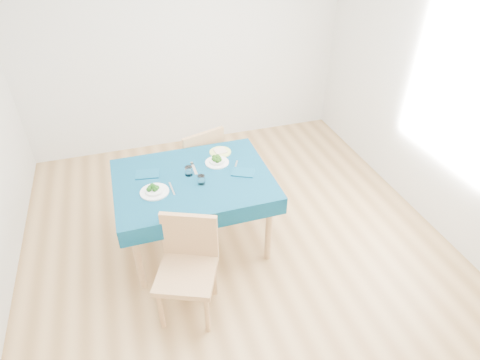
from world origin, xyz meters
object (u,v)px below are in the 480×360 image
object	(u,v)px
chair_far	(194,147)
side_plate	(220,152)
bowl_near	(154,189)
chair_near	(185,263)
table	(196,211)
bowl_far	(217,160)

from	to	relation	value
chair_far	side_plate	distance (m)	0.53
side_plate	bowl_near	bearing A→B (deg)	-147.14
chair_near	side_plate	xyz separation A→B (m)	(0.58, 1.10, 0.22)
table	bowl_near	xyz separation A→B (m)	(-0.35, -0.11, 0.42)
chair_near	chair_far	bearing A→B (deg)	98.70
chair_far	bowl_near	xyz separation A→B (m)	(-0.52, -0.91, 0.22)
table	chair_far	world-z (taller)	chair_far
chair_far	side_plate	world-z (taller)	chair_far
chair_near	bowl_far	bearing A→B (deg)	85.18
bowl_far	side_plate	bearing A→B (deg)	65.35
bowl_near	bowl_far	size ratio (longest dim) A/B	1.10
chair_far	side_plate	bearing A→B (deg)	92.15
table	side_plate	size ratio (longest dim) A/B	6.56
table	bowl_far	xyz separation A→B (m)	(0.26, 0.17, 0.41)
chair_far	bowl_near	world-z (taller)	chair_far
chair_near	table	bearing A→B (deg)	96.22
side_plate	chair_far	bearing A→B (deg)	109.67
bowl_near	side_plate	distance (m)	0.82
table	side_plate	bearing A→B (deg)	44.68
bowl_near	bowl_far	xyz separation A→B (m)	(0.61, 0.28, -0.00)
table	bowl_far	world-z (taller)	bowl_far
chair_near	bowl_far	world-z (taller)	chair_near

